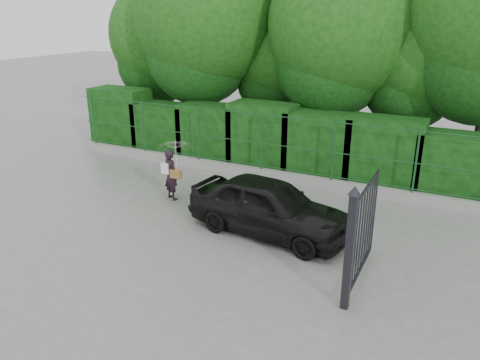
% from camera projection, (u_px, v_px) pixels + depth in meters
% --- Properties ---
extents(ground, '(80.00, 80.00, 0.00)m').
position_uv_depth(ground, '(171.00, 231.00, 11.42)').
color(ground, gray).
extents(kerb, '(14.00, 0.25, 0.30)m').
position_uv_depth(kerb, '(250.00, 171.00, 15.15)').
color(kerb, '#9E9E99').
rests_on(kerb, ground).
extents(fence, '(14.13, 0.06, 1.80)m').
position_uv_depth(fence, '(256.00, 141.00, 14.70)').
color(fence, '#174A1E').
rests_on(fence, kerb).
extents(hedge, '(14.20, 1.20, 2.27)m').
position_uv_depth(hedge, '(260.00, 138.00, 15.73)').
color(hedge, black).
rests_on(hedge, ground).
extents(trees, '(17.10, 6.15, 8.08)m').
position_uv_depth(trees, '(322.00, 24.00, 15.87)').
color(trees, black).
rests_on(trees, ground).
extents(gate, '(0.22, 2.33, 2.36)m').
position_uv_depth(gate, '(356.00, 238.00, 8.48)').
color(gate, black).
rests_on(gate, ground).
extents(woman, '(0.93, 0.94, 1.71)m').
position_uv_depth(woman, '(174.00, 161.00, 12.97)').
color(woman, black).
rests_on(woman, ground).
extents(car, '(4.18, 2.10, 1.37)m').
position_uv_depth(car, '(269.00, 206.00, 11.11)').
color(car, black).
rests_on(car, ground).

